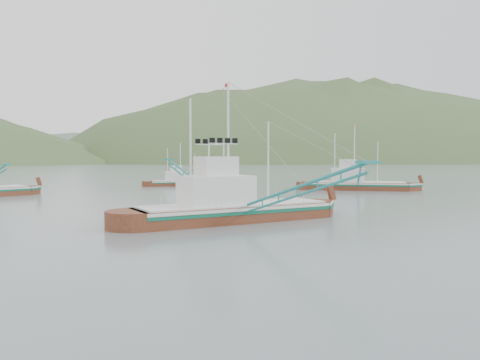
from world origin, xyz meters
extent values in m
plane|color=slate|center=(0.00, 0.00, 0.00)|extent=(1200.00, 1200.00, 0.00)
cube|color=#5B2713|center=(-1.81, 1.65, 0.22)|extent=(17.43, 8.09, 2.25)
cube|color=silver|center=(-1.81, 1.65, 1.18)|extent=(17.12, 8.10, 0.25)
cube|color=#0D6043|center=(-1.81, 1.65, 0.90)|extent=(17.13, 8.13, 0.25)
cube|color=silver|center=(-1.81, 1.65, 1.40)|extent=(16.56, 7.69, 0.13)
cube|color=silver|center=(-3.45, 1.28, 2.58)|extent=(6.27, 4.74, 2.47)
cube|color=silver|center=(-3.45, 1.28, 4.61)|extent=(3.39, 3.05, 1.57)
cylinder|color=white|center=(-2.36, 1.53, 6.41)|extent=(0.18, 0.18, 10.11)
cylinder|color=white|center=(-5.65, 0.79, 5.65)|extent=(0.16, 0.16, 8.60)
cylinder|color=white|center=(1.48, 2.39, 4.89)|extent=(0.13, 0.13, 7.08)
cube|color=#5B2713|center=(2.15, 50.25, 0.16)|extent=(11.79, 3.25, 1.57)
cube|color=silver|center=(2.15, 50.25, 0.82)|extent=(11.56, 3.31, 0.17)
cube|color=#0D6043|center=(2.15, 50.25, 0.63)|extent=(11.56, 3.32, 0.17)
cube|color=silver|center=(2.15, 50.25, 0.98)|extent=(11.20, 3.08, 0.09)
cube|color=silver|center=(0.97, 50.27, 1.80)|extent=(3.94, 2.55, 1.72)
cube|color=silver|center=(0.97, 50.27, 3.21)|extent=(2.05, 1.74, 1.10)
cylinder|color=white|center=(1.75, 50.26, 4.47)|extent=(0.13, 0.13, 7.06)
cylinder|color=white|center=(-0.60, 50.28, 3.94)|extent=(0.11, 0.11, 6.00)
cylinder|color=white|center=(4.50, 50.23, 3.41)|extent=(0.09, 0.09, 4.94)
cube|color=#5B2713|center=(27.39, 31.13, 0.21)|extent=(15.66, 11.13, 2.08)
cube|color=silver|center=(27.39, 31.13, 1.09)|extent=(15.43, 11.05, 0.23)
cube|color=#0D6043|center=(27.39, 31.13, 0.83)|extent=(15.44, 11.07, 0.23)
cube|color=silver|center=(27.39, 31.13, 1.30)|extent=(14.88, 10.57, 0.12)
cube|color=silver|center=(26.03, 31.88, 2.39)|extent=(6.15, 5.41, 2.29)
cube|color=silver|center=(26.03, 31.88, 4.26)|extent=(3.47, 3.30, 1.45)
cylinder|color=white|center=(26.94, 31.38, 5.92)|extent=(0.17, 0.17, 9.35)
cylinder|color=white|center=(24.20, 32.88, 5.22)|extent=(0.15, 0.15, 7.95)
cylinder|color=white|center=(30.13, 29.63, 4.52)|extent=(0.12, 0.12, 6.54)
ellipsoid|color=#40592D|center=(240.00, 430.00, 0.00)|extent=(684.00, 432.00, 306.00)
ellipsoid|color=slate|center=(30.00, 560.00, 0.00)|extent=(960.00, 400.00, 240.00)
camera|label=1|loc=(-12.52, -35.73, 5.36)|focal=35.00mm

